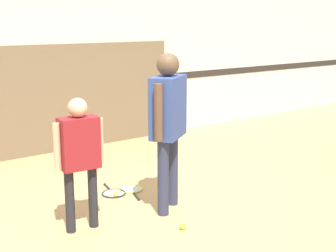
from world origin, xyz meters
The scene contains 9 objects.
ground_plane centered at (0.00, 0.00, 0.00)m, with size 16.00×16.00×0.00m, color tan.
wall_back centered at (0.00, 3.13, 1.60)m, with size 16.00×0.07×3.20m.
wall_panel centered at (0.53, 3.07, 0.83)m, with size 3.34×0.05×1.67m.
person_instructor centered at (0.17, 0.17, 1.05)m, with size 0.55×0.48×1.70m.
person_student_left centered at (-0.81, 0.27, 0.81)m, with size 0.50×0.23×1.32m.
racket_spare_on_floor centered at (-0.09, 0.94, 0.01)m, with size 0.34×0.53×0.03m.
racket_second_spare centered at (0.15, 0.91, 0.01)m, with size 0.39×0.57×0.03m.
tennis_ball_near_instructor centered at (-0.02, -0.33, 0.03)m, with size 0.07×0.07×0.07m, color #CCE038.
tennis_ball_by_spare_racket centered at (-0.12, 0.82, 0.03)m, with size 0.07×0.07×0.07m, color #CCE038.
Camera 1 is at (-2.68, -3.69, 2.02)m, focal length 50.00 mm.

